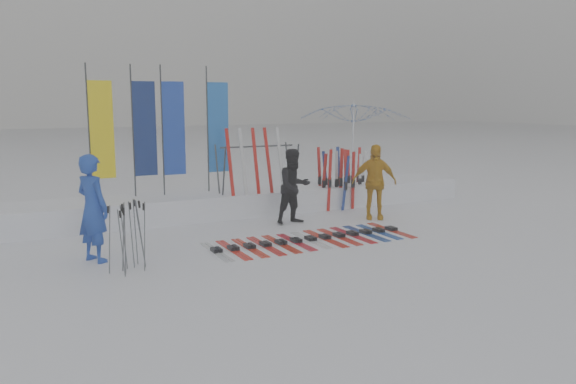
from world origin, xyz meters
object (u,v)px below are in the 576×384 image
person_black (294,186)px  ski_rack (257,162)px  tent_canopy (353,150)px  person_yellow (374,182)px  person_blue (93,208)px  ski_row (311,239)px

person_black → ski_rack: (-0.37, 1.35, 0.48)m
tent_canopy → person_yellow: bearing=-112.9°
person_blue → person_black: person_blue is taller
person_blue → ski_rack: person_blue is taller
person_blue → person_black: size_ratio=1.10×
ski_rack → tent_canopy: bearing=14.8°
person_blue → ski_rack: (4.41, 2.63, 0.39)m
tent_canopy → ski_row: 5.60m
person_yellow → ski_row: (-2.50, -1.28, -0.90)m
person_blue → ski_row: bearing=-124.5°
person_blue → person_black: bearing=-103.9°
person_black → tent_canopy: bearing=30.0°
person_yellow → ski_rack: bearing=172.1°
person_blue → person_yellow: size_ratio=1.06×
person_black → ski_rack: 1.48m
person_black → ski_rack: bearing=99.4°
person_black → person_yellow: person_yellow is taller
person_black → person_yellow: (2.03, -0.42, 0.04)m
person_blue → person_yellow: 6.87m
ski_rack → person_blue: bearing=-149.2°
person_black → ski_rack: size_ratio=0.88×
person_blue → ski_row: person_blue is taller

